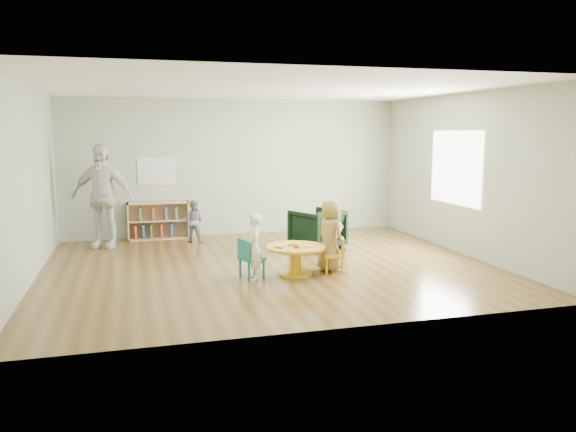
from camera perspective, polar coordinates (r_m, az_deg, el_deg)
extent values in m
plane|color=brown|center=(9.03, -1.89, -5.12)|extent=(7.00, 7.00, 0.00)
cube|color=white|center=(8.80, -1.98, 12.56)|extent=(7.00, 6.00, 0.10)
cube|color=#98A68E|center=(11.74, -5.37, 4.94)|extent=(7.00, 0.10, 2.80)
cube|color=#98A68E|center=(5.95, 4.84, 1.42)|extent=(7.00, 0.10, 2.80)
cube|color=#98A68E|center=(8.69, -25.03, 2.90)|extent=(0.10, 6.00, 2.80)
cube|color=#98A68E|center=(10.20, 17.60, 4.03)|extent=(0.10, 6.00, 2.80)
cube|color=white|center=(10.44, 16.64, 4.72)|extent=(0.02, 1.60, 1.30)
cylinder|color=gold|center=(8.43, 0.77, -4.68)|extent=(0.16, 0.16, 0.41)
cylinder|color=gold|center=(8.48, 0.77, -5.89)|extent=(0.50, 0.50, 0.04)
cylinder|color=gold|center=(8.38, 0.78, -3.20)|extent=(0.89, 0.89, 0.04)
cylinder|color=pink|center=(8.37, -0.62, -3.02)|extent=(0.15, 0.15, 0.02)
cylinder|color=pink|center=(8.36, 2.11, -3.05)|extent=(0.17, 0.17, 0.02)
cylinder|color=gold|center=(8.35, 0.69, -2.95)|extent=(0.06, 0.13, 0.04)
cylinder|color=#126936|center=(8.27, 0.76, -3.07)|extent=(0.03, 0.05, 0.02)
cylinder|color=#126936|center=(8.43, 0.62, -2.84)|extent=(0.03, 0.05, 0.02)
cube|color=red|center=(8.25, 0.94, -3.20)|extent=(0.06, 0.06, 0.02)
cube|color=#E04712|center=(8.31, 0.88, -3.10)|extent=(0.07, 0.06, 0.02)
cube|color=#1635A6|center=(8.21, -0.80, -3.25)|extent=(0.05, 0.05, 0.02)
cube|color=#126936|center=(8.40, 0.17, -2.97)|extent=(0.06, 0.06, 0.02)
cube|color=red|center=(8.39, 0.85, -2.99)|extent=(0.06, 0.07, 0.02)
cube|color=#E04712|center=(8.25, -1.13, -3.19)|extent=(0.06, 0.06, 0.02)
cube|color=#167B75|center=(8.29, -3.70, -4.29)|extent=(0.40, 0.40, 0.04)
cube|color=#167B75|center=(8.19, -4.52, -3.34)|extent=(0.14, 0.31, 0.27)
cylinder|color=#167B75|center=(8.37, -4.88, -5.29)|extent=(0.04, 0.04, 0.27)
cylinder|color=#167B75|center=(8.16, -3.98, -5.64)|extent=(0.04, 0.04, 0.27)
cylinder|color=#167B75|center=(8.50, -3.41, -5.06)|extent=(0.04, 0.04, 0.27)
cylinder|color=#167B75|center=(8.29, -2.49, -5.40)|extent=(0.04, 0.04, 0.27)
cube|color=gold|center=(8.57, 4.72, -4.04)|extent=(0.37, 0.37, 0.04)
cube|color=gold|center=(8.55, 5.57, -3.10)|extent=(0.12, 0.28, 0.25)
cylinder|color=gold|center=(8.50, 5.51, -5.16)|extent=(0.03, 0.03, 0.25)
cylinder|color=gold|center=(8.72, 5.45, -4.80)|extent=(0.03, 0.03, 0.25)
cylinder|color=gold|center=(8.49, 3.94, -5.15)|extent=(0.03, 0.03, 0.25)
cylinder|color=gold|center=(8.72, 3.92, -4.79)|extent=(0.03, 0.03, 0.25)
cube|color=tan|center=(11.50, -15.93, -0.57)|extent=(0.03, 0.30, 0.75)
cube|color=tan|center=(11.55, -10.11, -0.34)|extent=(0.03, 0.30, 0.75)
cube|color=tan|center=(11.57, -12.96, -2.22)|extent=(1.20, 0.30, 0.03)
cube|color=tan|center=(11.46, -13.08, 1.32)|extent=(1.20, 0.30, 0.03)
cube|color=tan|center=(11.51, -13.02, -0.45)|extent=(1.14, 0.28, 0.03)
cube|color=tan|center=(11.65, -13.05, -0.35)|extent=(1.20, 0.02, 0.75)
cube|color=#D85439|center=(11.51, -15.22, -1.52)|extent=(0.04, 0.18, 0.26)
cube|color=#3568BA|center=(11.51, -14.47, -1.49)|extent=(0.04, 0.18, 0.26)
cube|color=#4A8E41|center=(11.51, -13.72, -1.46)|extent=(0.04, 0.18, 0.26)
cube|color=#D85439|center=(11.52, -12.73, -1.42)|extent=(0.04, 0.18, 0.26)
cube|color=#3568BA|center=(11.53, -11.74, -1.38)|extent=(0.04, 0.18, 0.26)
cube|color=#4A8E41|center=(11.46, -14.78, 0.20)|extent=(0.04, 0.18, 0.26)
cube|color=#D85439|center=(11.46, -13.53, 0.25)|extent=(0.04, 0.18, 0.26)
cube|color=#3568BA|center=(11.47, -12.29, 0.30)|extent=(0.04, 0.18, 0.26)
cube|color=#4A8E41|center=(11.48, -11.29, 0.34)|extent=(0.04, 0.18, 0.26)
cube|color=white|center=(11.55, -13.21, 4.44)|extent=(0.74, 0.01, 0.54)
cube|color=#F13247|center=(11.55, -13.21, 4.44)|extent=(0.70, 0.00, 0.50)
imported|color=black|center=(10.29, 2.98, -1.33)|extent=(1.07, 1.08, 0.74)
imported|color=white|center=(8.14, -3.46, -3.17)|extent=(0.26, 0.37, 0.97)
imported|color=yellow|center=(8.63, 4.34, -1.99)|extent=(0.52, 0.63, 1.12)
imported|color=#1A193F|center=(11.07, -9.57, -0.50)|extent=(0.50, 0.45, 0.83)
imported|color=silver|center=(10.86, -18.39, 1.92)|extent=(1.22, 0.81, 1.92)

